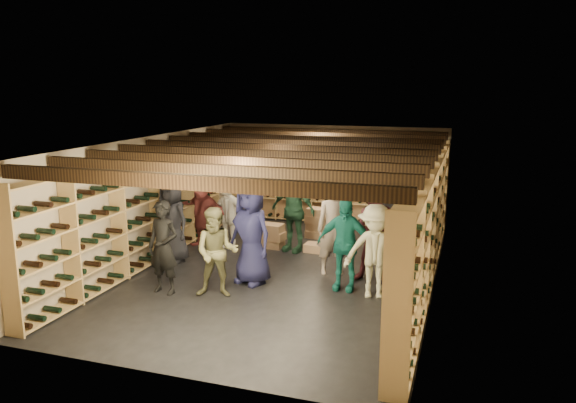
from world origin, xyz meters
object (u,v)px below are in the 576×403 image
Objects in this scene: crate_loose at (317,248)px; crate_stack_right at (272,236)px; person_2 at (217,252)px; person_5 at (203,211)px; person_12 at (392,223)px; person_4 at (344,244)px; person_10 at (293,210)px; person_0 at (172,221)px; person_9 at (227,212)px; person_1 at (163,247)px; person_6 at (251,234)px; person_3 at (375,251)px; person_7 at (333,228)px; crate_stack_left at (318,223)px; person_8 at (378,233)px.

crate_stack_right is at bearing 179.37° from crate_loose.
person_2 is 2.93m from person_5.
person_12 is (2.51, 2.08, 0.18)m from person_2.
person_10 is at bearing 130.38° from person_4.
crate_loose is 0.31× the size of person_0.
person_9 is at bearing -170.03° from crate_loose.
person_1 is 2.98m from person_4.
crate_stack_right is 3.15m from person_1.
person_12 is (3.41, 2.21, 0.14)m from person_1.
person_1 is at bearing -122.49° from person_6.
crate_loose is 0.32× the size of person_4.
person_7 is (-0.91, 0.91, 0.08)m from person_3.
person_2 is at bearing -134.94° from person_12.
crate_loose is at bearing 65.65° from person_1.
person_7 is 0.99× the size of person_10.
person_0 is 1.05× the size of person_3.
person_5 is at bearing -165.67° from crate_stack_right.
person_5 is at bearing -171.71° from crate_loose.
person_9 reaches higher than crate_stack_right.
crate_loose is at bearing -0.63° from crate_stack_right.
person_4 is at bearing -44.13° from crate_stack_right.
person_9 is (-1.26, 1.78, -0.10)m from person_6.
person_10 reaches higher than crate_loose.
person_5 is 0.96× the size of person_9.
person_0 is at bearing -149.35° from crate_loose.
person_0 is at bearing -131.61° from crate_stack_left.
person_2 is at bearing -99.36° from crate_stack_left.
person_0 is 2.11m from person_2.
crate_stack_right is at bearing 60.53° from person_0.
person_0 is at bearing 123.72° from person_2.
person_5 is 0.83× the size of person_12.
person_0 is (-1.50, -1.49, 0.55)m from crate_stack_right.
person_6 is at bearing -2.68° from person_0.
person_3 reaches higher than person_5.
person_4 reaches higher than crate_stack_right.
person_2 is 3.27m from person_12.
person_2 is 2.55m from person_3.
person_5 is at bearing -156.79° from person_10.
person_1 is 1.01× the size of person_3.
crate_loose is at bearing 25.96° from person_5.
person_6 is at bearing -164.00° from person_8.
person_8 is 1.03× the size of person_10.
person_5 is at bearing 105.71° from person_2.
person_0 is 1.99m from person_6.
person_1 reaches higher than crate_loose.
crate_stack_left is at bearing 104.04° from crate_loose.
person_7 is 0.88m from person_8.
person_12 is at bearing 4.48° from person_9.
person_8 is (-0.06, 0.68, 0.12)m from person_3.
person_6 is at bearing 43.25° from person_1.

